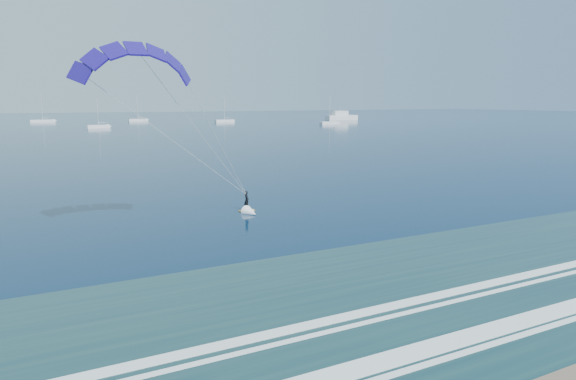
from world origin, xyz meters
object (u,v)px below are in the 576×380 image
(sailboat_3, at_px, (99,126))
(sailboat_4, at_px, (138,120))
(motor_yacht, at_px, (341,116))
(kitesurfer_rig, at_px, (198,131))
(sailboat_5, at_px, (225,121))
(sailboat_8, at_px, (43,121))
(sailboat_6, at_px, (330,123))

(sailboat_3, height_order, sailboat_4, sailboat_4)
(motor_yacht, distance_m, sailboat_3, 122.43)
(kitesurfer_rig, height_order, sailboat_5, kitesurfer_rig)
(kitesurfer_rig, bearing_deg, sailboat_8, 90.52)
(kitesurfer_rig, height_order, sailboat_6, kitesurfer_rig)
(kitesurfer_rig, xyz_separation_m, sailboat_8, (-2.00, 221.96, -6.68))
(kitesurfer_rig, xyz_separation_m, sailboat_3, (13.25, 156.14, -6.70))
(kitesurfer_rig, relative_size, sailboat_5, 1.40)
(sailboat_4, bearing_deg, motor_yacht, -18.09)
(kitesurfer_rig, distance_m, sailboat_3, 156.84)
(motor_yacht, xyz_separation_m, sailboat_4, (-94.41, 30.85, -1.15))
(kitesurfer_rig, relative_size, sailboat_4, 1.40)
(sailboat_4, height_order, sailboat_6, sailboat_4)
(kitesurfer_rig, bearing_deg, motor_yacht, 53.82)
(kitesurfer_rig, height_order, sailboat_8, kitesurfer_rig)
(sailboat_3, xyz_separation_m, sailboat_8, (-15.25, 65.83, 0.01))
(sailboat_3, bearing_deg, sailboat_6, -7.94)
(sailboat_5, xyz_separation_m, sailboat_8, (-73.13, 38.22, 0.01))
(motor_yacht, distance_m, sailboat_5, 61.87)
(kitesurfer_rig, bearing_deg, sailboat_4, 79.73)
(sailboat_6, xyz_separation_m, sailboat_8, (-104.12, 78.22, 0.01))
(sailboat_6, bearing_deg, sailboat_3, 172.06)
(motor_yacht, xyz_separation_m, sailboat_8, (-134.95, 40.14, -1.14))
(sailboat_5, bearing_deg, sailboat_4, 138.41)
(kitesurfer_rig, relative_size, sailboat_8, 1.25)
(sailboat_4, xyz_separation_m, sailboat_8, (-40.54, 9.30, 0.01))
(kitesurfer_rig, distance_m, motor_yacht, 225.31)
(motor_yacht, distance_m, sailboat_8, 140.80)
(sailboat_4, bearing_deg, sailboat_3, -114.11)
(motor_yacht, distance_m, sailboat_4, 99.33)
(kitesurfer_rig, bearing_deg, sailboat_5, 68.84)
(sailboat_8, bearing_deg, kitesurfer_rig, -89.48)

